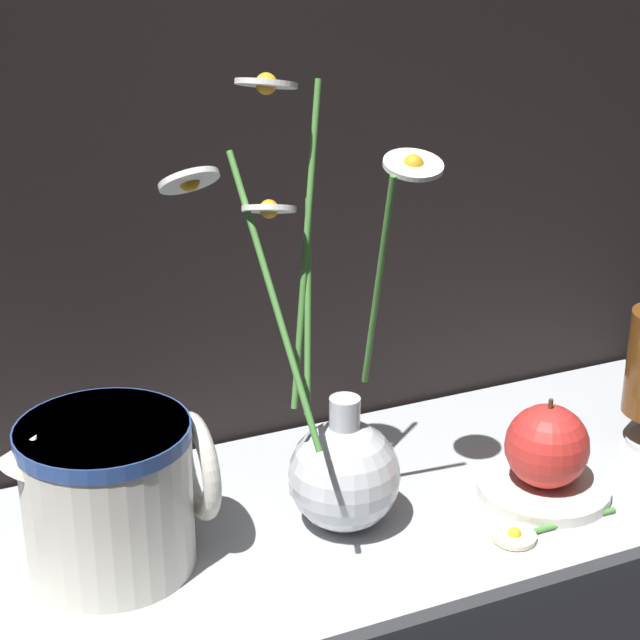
% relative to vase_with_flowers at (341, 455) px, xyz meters
% --- Properties ---
extents(ground_plane, '(6.00, 6.00, 0.00)m').
position_rel_vase_with_flowers_xyz_m(ground_plane, '(-0.01, 0.02, -0.08)').
color(ground_plane, black).
extents(shelf, '(0.89, 0.30, 0.01)m').
position_rel_vase_with_flowers_xyz_m(shelf, '(-0.01, 0.02, -0.07)').
color(shelf, '#B2B7BC').
rests_on(shelf, ground_plane).
extents(vase_with_flowers, '(0.22, 0.15, 0.37)m').
position_rel_vase_with_flowers_xyz_m(vase_with_flowers, '(0.00, 0.00, 0.00)').
color(vase_with_flowers, silver).
rests_on(vase_with_flowers, shelf).
extents(ceramic_pitcher, '(0.16, 0.13, 0.13)m').
position_rel_vase_with_flowers_xyz_m(ceramic_pitcher, '(-0.18, 0.02, 0.00)').
color(ceramic_pitcher, beige).
rests_on(ceramic_pitcher, shelf).
extents(saucer_plate, '(0.12, 0.12, 0.01)m').
position_rel_vase_with_flowers_xyz_m(saucer_plate, '(0.18, -0.03, -0.06)').
color(saucer_plate, silver).
rests_on(saucer_plate, shelf).
extents(orange_fruit, '(0.07, 0.07, 0.08)m').
position_rel_vase_with_flowers_xyz_m(orange_fruit, '(0.18, -0.03, -0.02)').
color(orange_fruit, red).
rests_on(orange_fruit, saucer_plate).
extents(loose_daisy, '(0.12, 0.04, 0.01)m').
position_rel_vase_with_flowers_xyz_m(loose_daisy, '(0.13, -0.08, -0.06)').
color(loose_daisy, '#4C8E3D').
rests_on(loose_daisy, shelf).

